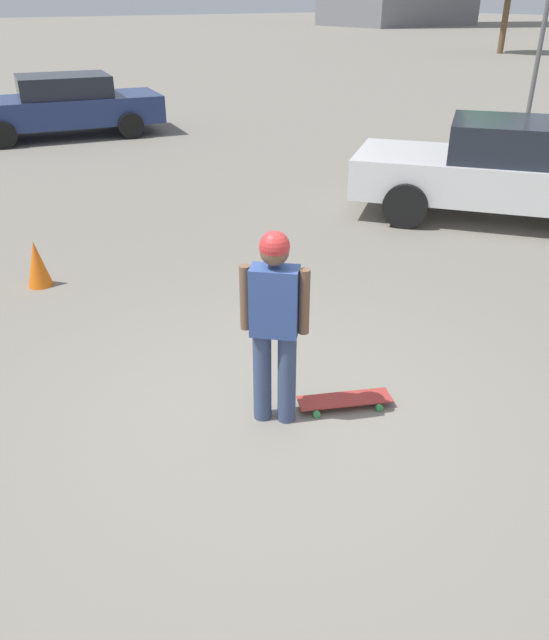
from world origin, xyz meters
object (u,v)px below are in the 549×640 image
(skateboard, at_px, (345,400))
(car_parked_far, at_px, (63,105))
(person, at_px, (275,317))
(car_parked_near, at_px, (513,170))
(traffic_cone, at_px, (37,264))

(skateboard, distance_m, car_parked_far, 12.91)
(person, height_order, car_parked_near, person)
(car_parked_near, distance_m, traffic_cone, 6.94)
(car_parked_far, bearing_deg, traffic_cone, 81.22)
(car_parked_near, xyz_separation_m, traffic_cone, (1.65, 6.72, -0.49))
(car_parked_near, height_order, car_parked_far, car_parked_near)
(car_parked_far, bearing_deg, car_parked_near, 120.17)
(car_parked_near, bearing_deg, skateboard, 76.15)
(skateboard, height_order, traffic_cone, traffic_cone)
(car_parked_near, bearing_deg, car_parked_far, -19.39)
(skateboard, bearing_deg, car_parked_near, -130.73)
(person, distance_m, car_parked_far, 12.79)
(person, relative_size, car_parked_far, 0.33)
(person, bearing_deg, car_parked_near, 64.44)
(car_parked_near, bearing_deg, traffic_cone, 38.54)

